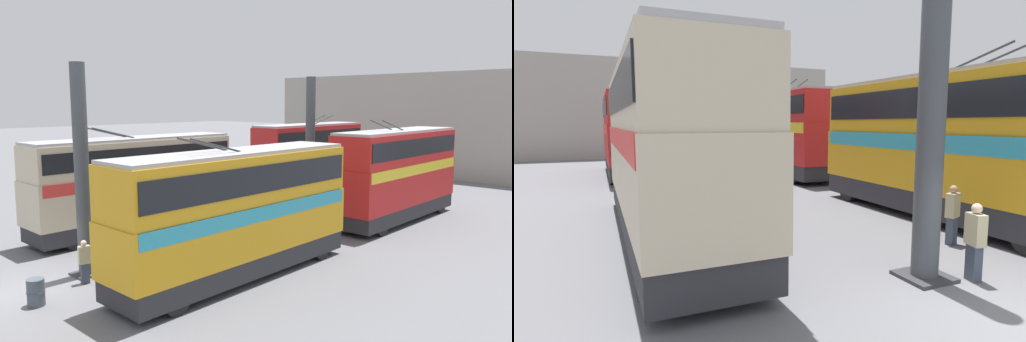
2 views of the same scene
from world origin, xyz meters
TOP-DOWN VIEW (x-y plane):
  - depot_back_wall at (36.54, 0.00)m, footprint 0.50×36.00m
  - support_column_near at (2.41, 0.00)m, footprint 1.02×1.02m
  - support_column_far at (16.96, 0.00)m, footprint 1.02×1.02m
  - bus_left_near at (6.29, -4.56)m, footprint 10.87×2.54m
  - bus_left_far at (19.09, -4.56)m, footprint 10.28×2.54m
  - bus_right_near at (7.85, 4.56)m, footprint 11.43×2.54m
  - bus_right_mid at (23.01, 4.56)m, footprint 10.42×2.54m
  - person_by_right_row at (6.22, 2.30)m, footprint 0.48×0.40m
  - person_aisle_midway at (12.16, 1.14)m, footprint 0.47×0.35m
  - person_by_left_row at (3.98, -2.50)m, footprint 0.36×0.47m
  - person_aisle_foreground at (1.90, -0.85)m, footprint 0.47×0.34m

SIDE VIEW (x-z plane):
  - person_by_left_row at x=3.98m, z-range 0.04..1.68m
  - person_aisle_foreground at x=1.90m, z-range 0.05..1.71m
  - person_by_right_row at x=6.22m, z-range 0.05..1.75m
  - person_aisle_midway at x=12.16m, z-range 0.06..1.86m
  - bus_left_near at x=6.29m, z-range 0.03..5.58m
  - bus_right_near at x=7.85m, z-range 0.04..5.59m
  - bus_right_mid at x=23.01m, z-range 0.05..5.84m
  - bus_left_far at x=19.09m, z-range 0.06..5.89m
  - support_column_near at x=2.41m, z-range -0.12..8.11m
  - support_column_far at x=16.96m, z-range -0.12..8.11m
  - depot_back_wall at x=36.54m, z-range 0.00..9.41m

